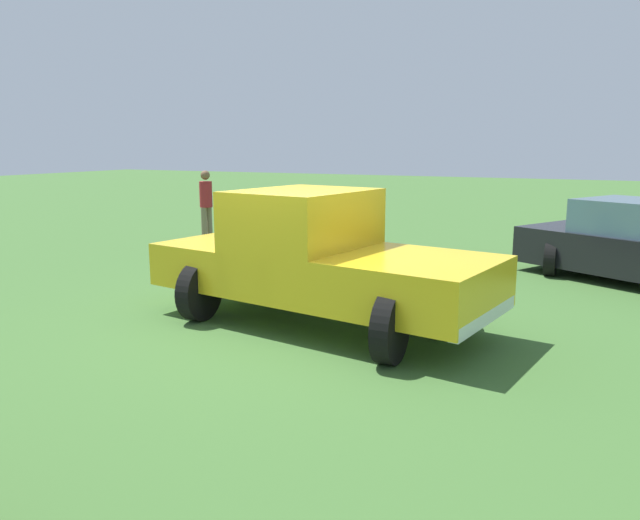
{
  "coord_description": "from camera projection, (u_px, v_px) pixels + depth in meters",
  "views": [
    {
      "loc": [
        -6.93,
        -3.84,
        2.43
      ],
      "look_at": [
        0.39,
        -0.32,
        0.9
      ],
      "focal_mm": 34.49,
      "sensor_mm": 36.0,
      "label": 1
    }
  ],
  "objects": [
    {
      "name": "ground_plane",
      "position": [
        286.0,
        329.0,
        8.22
      ],
      "size": [
        80.0,
        80.0,
        0.0
      ],
      "primitive_type": "plane",
      "color": "#3D662D"
    },
    {
      "name": "pickup_truck",
      "position": [
        313.0,
        255.0,
        8.32
      ],
      "size": [
        2.84,
        4.96,
        1.83
      ],
      "rotation": [
        0.0,
        0.0,
        4.55
      ],
      "color": "black",
      "rests_on": "ground_plane"
    },
    {
      "name": "person_bystander",
      "position": [
        206.0,
        201.0,
        15.56
      ],
      "size": [
        0.36,
        0.36,
        1.79
      ],
      "rotation": [
        0.0,
        0.0,
        1.44
      ],
      "color": "#7A6B51",
      "rests_on": "ground_plane"
    }
  ]
}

